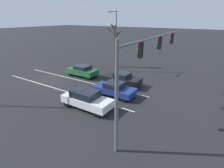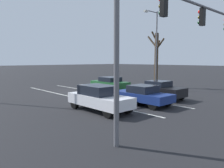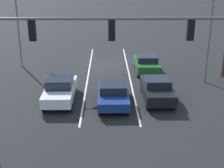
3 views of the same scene
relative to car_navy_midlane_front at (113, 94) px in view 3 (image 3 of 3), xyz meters
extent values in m
plane|color=black|center=(0.24, -9.05, -0.72)|extent=(240.00, 240.00, 0.00)
cube|color=silver|center=(-1.46, -5.92, -0.72)|extent=(0.12, 18.28, 0.01)
cube|color=silver|center=(1.94, -5.92, -0.72)|extent=(0.12, 18.28, 0.01)
cube|color=navy|center=(0.00, -0.01, -0.11)|extent=(1.91, 4.28, 0.55)
cube|color=black|center=(0.00, 0.02, 0.43)|extent=(1.68, 1.73, 0.52)
cube|color=red|center=(-0.67, -2.10, 0.03)|extent=(0.24, 0.06, 0.12)
cube|color=red|center=(0.67, -2.10, 0.03)|extent=(0.24, 0.06, 0.12)
cylinder|color=black|center=(-0.82, 1.54, -0.38)|extent=(0.22, 0.68, 0.68)
cylinder|color=black|center=(0.82, 1.54, -0.38)|extent=(0.22, 0.68, 0.68)
cylinder|color=black|center=(-0.82, -1.55, -0.38)|extent=(0.22, 0.68, 0.68)
cylinder|color=black|center=(0.82, -1.55, -0.38)|extent=(0.22, 0.68, 0.68)
cube|color=black|center=(-2.93, -0.73, -0.06)|extent=(1.85, 4.34, 0.71)
cube|color=black|center=(-2.93, -0.73, 0.53)|extent=(1.63, 1.67, 0.47)
cube|color=red|center=(-3.58, -2.86, 0.11)|extent=(0.24, 0.06, 0.12)
cube|color=red|center=(-2.29, -2.86, 0.11)|extent=(0.24, 0.06, 0.12)
cylinder|color=black|center=(-3.73, 0.88, -0.42)|extent=(0.22, 0.61, 0.61)
cylinder|color=black|center=(-2.14, 0.88, -0.42)|extent=(0.22, 0.61, 0.61)
cylinder|color=black|center=(-3.73, -2.34, -0.42)|extent=(0.22, 0.61, 0.61)
cylinder|color=black|center=(-2.14, -2.34, -0.42)|extent=(0.22, 0.61, 0.61)
cube|color=silver|center=(3.46, -0.60, -0.04)|extent=(1.83, 4.53, 0.65)
cube|color=black|center=(3.46, -0.79, 0.59)|extent=(1.61, 2.25, 0.60)
cube|color=red|center=(2.82, -2.83, 0.13)|extent=(0.24, 0.06, 0.12)
cube|color=red|center=(4.11, -2.83, 0.13)|extent=(0.24, 0.06, 0.12)
cylinder|color=black|center=(2.68, 1.06, -0.36)|extent=(0.22, 0.72, 0.72)
cylinder|color=black|center=(4.25, 1.06, -0.36)|extent=(0.22, 0.72, 0.72)
cylinder|color=black|center=(2.68, -2.26, -0.36)|extent=(0.22, 0.72, 0.72)
cylinder|color=black|center=(4.25, -2.26, -0.36)|extent=(0.22, 0.72, 0.72)
cube|color=#1E5928|center=(-2.98, -6.80, -0.05)|extent=(1.87, 4.12, 0.67)
cube|color=black|center=(-2.98, -6.75, 0.51)|extent=(1.65, 1.88, 0.46)
cube|color=red|center=(-3.63, -8.82, 0.12)|extent=(0.24, 0.06, 0.12)
cube|color=red|center=(-2.32, -8.82, 0.12)|extent=(0.24, 0.06, 0.12)
cylinder|color=black|center=(-3.78, -5.33, -0.39)|extent=(0.22, 0.67, 0.67)
cylinder|color=black|center=(-2.17, -5.33, -0.39)|extent=(0.22, 0.67, 0.67)
cylinder|color=black|center=(-3.78, -8.28, -0.39)|extent=(0.22, 0.67, 0.67)
cylinder|color=black|center=(-2.17, -8.28, -0.39)|extent=(0.22, 0.67, 0.67)
cylinder|color=slate|center=(0.36, 4.22, 5.35)|extent=(12.55, 0.14, 0.14)
cube|color=black|center=(-3.49, 4.22, 4.81)|extent=(0.32, 0.22, 0.95)
sphere|color=red|center=(-3.49, 4.06, 5.09)|extent=(0.20, 0.20, 0.20)
sphere|color=#4C420C|center=(-3.49, 4.06, 4.81)|extent=(0.20, 0.20, 0.20)
sphere|color=#0A3814|center=(-3.49, 4.06, 4.52)|extent=(0.20, 0.20, 0.20)
cube|color=black|center=(0.16, 4.22, 4.81)|extent=(0.32, 0.22, 0.95)
sphere|color=red|center=(0.16, 4.06, 5.09)|extent=(0.20, 0.20, 0.20)
sphere|color=#4C420C|center=(0.16, 4.06, 4.81)|extent=(0.20, 0.20, 0.20)
sphere|color=#0A3814|center=(0.16, 4.06, 4.52)|extent=(0.20, 0.20, 0.20)
cube|color=black|center=(3.81, 4.22, 4.81)|extent=(0.32, 0.22, 0.95)
sphere|color=red|center=(3.81, 4.06, 5.09)|extent=(0.20, 0.20, 0.20)
sphere|color=#4C420C|center=(3.81, 4.06, 4.81)|extent=(0.20, 0.20, 0.20)
sphere|color=#0A3814|center=(3.81, 4.06, 4.52)|extent=(0.20, 0.20, 0.20)
cylinder|color=slate|center=(8.05, -8.63, 3.98)|extent=(0.14, 0.14, 9.40)
cylinder|color=slate|center=(-7.22, -4.14, 3.39)|extent=(0.14, 0.14, 8.23)
camera|label=1|loc=(13.75, 8.43, 6.69)|focal=28.00mm
camera|label=2|loc=(12.04, 9.86, 2.45)|focal=35.00mm
camera|label=3|loc=(0.40, 18.55, 7.38)|focal=50.00mm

